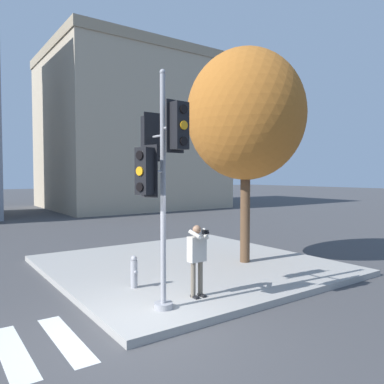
# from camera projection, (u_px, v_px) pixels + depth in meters

# --- Properties ---
(ground_plane) EXTENTS (160.00, 160.00, 0.00)m
(ground_plane) POSITION_uv_depth(u_px,v_px,m) (140.00, 333.00, 6.90)
(ground_plane) COLOR #424244
(sidewalk_corner) EXTENTS (8.00, 8.00, 0.16)m
(sidewalk_corner) POSITION_uv_depth(u_px,v_px,m) (188.00, 265.00, 11.77)
(sidewalk_corner) COLOR #9E9B96
(sidewalk_corner) RESTS_ON ground_plane
(traffic_signal_pole) EXTENTS (0.92, 1.37, 4.88)m
(traffic_signal_pole) POSITION_uv_depth(u_px,v_px,m) (159.00, 163.00, 7.48)
(traffic_signal_pole) COLOR #939399
(traffic_signal_pole) RESTS_ON sidewalk_corner
(person_photographer) EXTENTS (0.50, 0.53, 1.62)m
(person_photographer) POSITION_uv_depth(u_px,v_px,m) (197.00, 254.00, 8.41)
(person_photographer) COLOR black
(person_photographer) RESTS_ON sidewalk_corner
(street_tree) EXTENTS (3.70, 3.70, 6.67)m
(street_tree) POSITION_uv_depth(u_px,v_px,m) (246.00, 115.00, 11.65)
(street_tree) COLOR brown
(street_tree) RESTS_ON sidewalk_corner
(fire_hydrant) EXTENTS (0.17, 0.23, 0.79)m
(fire_hydrant) POSITION_uv_depth(u_px,v_px,m) (134.00, 272.00, 9.11)
(fire_hydrant) COLOR #99999E
(fire_hydrant) RESTS_ON sidewalk_corner
(building_right) EXTENTS (14.39, 12.92, 13.71)m
(building_right) POSITION_uv_depth(u_px,v_px,m) (130.00, 133.00, 34.57)
(building_right) COLOR tan
(building_right) RESTS_ON ground_plane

